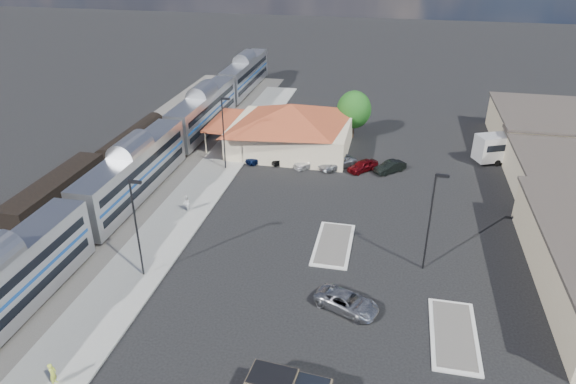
# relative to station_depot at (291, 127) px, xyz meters

# --- Properties ---
(ground) EXTENTS (280.00, 280.00, 0.00)m
(ground) POSITION_rel_station_depot_xyz_m (4.56, -24.00, -3.13)
(ground) COLOR black
(ground) RESTS_ON ground
(railbed) EXTENTS (16.00, 100.00, 0.12)m
(railbed) POSITION_rel_station_depot_xyz_m (-16.44, -16.00, -3.07)
(railbed) COLOR #4C4944
(railbed) RESTS_ON ground
(platform) EXTENTS (5.50, 92.00, 0.18)m
(platform) POSITION_rel_station_depot_xyz_m (-7.44, -18.00, -3.04)
(platform) COLOR gray
(platform) RESTS_ON ground
(passenger_train) EXTENTS (3.00, 104.00, 5.55)m
(passenger_train) POSITION_rel_station_depot_xyz_m (-13.44, -17.11, -0.26)
(passenger_train) COLOR silver
(passenger_train) RESTS_ON ground
(freight_cars) EXTENTS (2.80, 46.00, 4.00)m
(freight_cars) POSITION_rel_station_depot_xyz_m (-19.44, -22.15, -1.21)
(freight_cars) COLOR black
(freight_cars) RESTS_ON ground
(station_depot) EXTENTS (18.35, 12.24, 6.20)m
(station_depot) POSITION_rel_station_depot_xyz_m (0.00, 0.00, 0.00)
(station_depot) COLOR #C1AD8D
(station_depot) RESTS_ON ground
(traffic_island_south) EXTENTS (3.30, 7.50, 0.21)m
(traffic_island_south) POSITION_rel_station_depot_xyz_m (8.56, -22.00, -3.03)
(traffic_island_south) COLOR silver
(traffic_island_south) RESTS_ON ground
(traffic_island_north) EXTENTS (3.30, 7.50, 0.21)m
(traffic_island_north) POSITION_rel_station_depot_xyz_m (18.56, -32.00, -3.03)
(traffic_island_north) COLOR silver
(traffic_island_north) RESTS_ON ground
(lamp_plat_s) EXTENTS (1.08, 0.25, 9.00)m
(lamp_plat_s) POSITION_rel_station_depot_xyz_m (-6.34, -30.00, 2.21)
(lamp_plat_s) COLOR black
(lamp_plat_s) RESTS_ON ground
(lamp_plat_n) EXTENTS (1.08, 0.25, 9.00)m
(lamp_plat_n) POSITION_rel_station_depot_xyz_m (-6.34, -8.00, 2.21)
(lamp_plat_n) COLOR black
(lamp_plat_n) RESTS_ON ground
(lamp_lot) EXTENTS (1.08, 0.25, 9.00)m
(lamp_lot) POSITION_rel_station_depot_xyz_m (16.66, -24.00, 2.21)
(lamp_lot) COLOR black
(lamp_lot) RESTS_ON ground
(tree_depot) EXTENTS (4.71, 4.71, 6.63)m
(tree_depot) POSITION_rel_station_depot_xyz_m (7.56, 6.00, 0.89)
(tree_depot) COLOR #382314
(tree_depot) RESTS_ON ground
(suv) EXTENTS (5.52, 4.08, 1.39)m
(suv) POSITION_rel_station_depot_xyz_m (10.72, -30.71, -2.43)
(suv) COLOR #9EA0A6
(suv) RESTS_ON ground
(coach_bus) EXTENTS (11.29, 6.83, 3.62)m
(coach_bus) POSITION_rel_station_depot_xyz_m (28.56, 2.22, -1.05)
(coach_bus) COLOR silver
(coach_bus) RESTS_ON ground
(person_a) EXTENTS (0.56, 0.71, 1.71)m
(person_a) POSITION_rel_station_depot_xyz_m (-6.65, -42.00, -2.10)
(person_a) COLOR #C8DA44
(person_a) RESTS_ON platform
(person_b) EXTENTS (0.89, 1.01, 1.72)m
(person_b) POSITION_rel_station_depot_xyz_m (-7.00, -19.01, -2.09)
(person_b) COLOR white
(person_b) RESTS_ON platform
(parked_car_a) EXTENTS (3.80, 3.87, 1.32)m
(parked_car_a) POSITION_rel_station_depot_xyz_m (-2.93, -5.02, -2.47)
(parked_car_a) COLOR #0E1C46
(parked_car_a) RESTS_ON ground
(parked_car_b) EXTENTS (3.83, 3.63, 1.29)m
(parked_car_b) POSITION_rel_station_depot_xyz_m (0.27, -4.72, -2.49)
(parked_car_b) COLOR black
(parked_car_b) RESTS_ON ground
(parked_car_c) EXTENTS (4.65, 4.44, 1.33)m
(parked_car_c) POSITION_rel_station_depot_xyz_m (3.47, -5.02, -2.47)
(parked_car_c) COLOR silver
(parked_car_c) RESTS_ON ground
(parked_car_d) EXTENTS (5.13, 5.17, 1.39)m
(parked_car_d) POSITION_rel_station_depot_xyz_m (6.67, -4.72, -2.44)
(parked_car_d) COLOR gray
(parked_car_d) RESTS_ON ground
(parked_car_e) EXTENTS (3.97, 4.05, 1.38)m
(parked_car_e) POSITION_rel_station_depot_xyz_m (9.87, -5.02, -2.44)
(parked_car_e) COLOR maroon
(parked_car_e) RESTS_ON ground
(parked_car_f) EXTENTS (3.95, 3.85, 1.35)m
(parked_car_f) POSITION_rel_station_depot_xyz_m (13.07, -4.72, -2.46)
(parked_car_f) COLOR black
(parked_car_f) RESTS_ON ground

